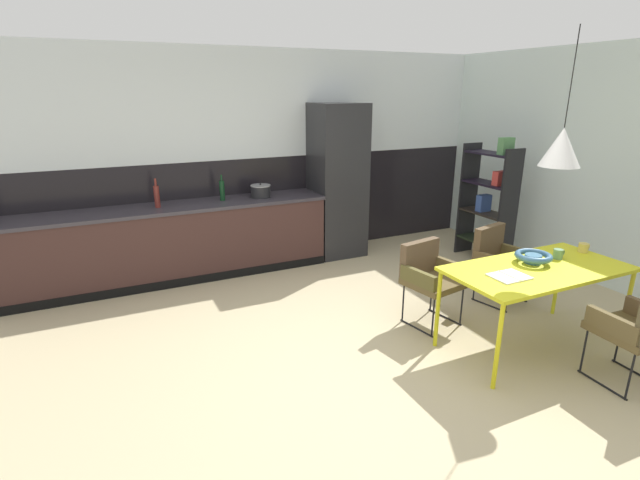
{
  "coord_description": "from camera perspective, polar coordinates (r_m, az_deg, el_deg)",
  "views": [
    {
      "loc": [
        -1.92,
        -2.9,
        2.17
      ],
      "look_at": [
        -0.18,
        0.8,
        0.86
      ],
      "focal_mm": 26.42,
      "sensor_mm": 36.0,
      "label": 1
    }
  ],
  "objects": [
    {
      "name": "ground_plane",
      "position": [
        4.1,
        7.27,
        -14.42
      ],
      "size": [
        8.6,
        8.6,
        0.0
      ],
      "primitive_type": "plane",
      "color": "tan"
    },
    {
      "name": "back_wall_splashback_dark",
      "position": [
        6.37,
        -6.95,
        3.95
      ],
      "size": [
        6.62,
        0.12,
        1.34
      ],
      "primitive_type": "cube",
      "color": "black",
      "rests_on": "ground"
    },
    {
      "name": "back_wall_panel_upper",
      "position": [
        6.19,
        -7.42,
        16.04
      ],
      "size": [
        6.62,
        0.12,
        1.34
      ],
      "primitive_type": "cube",
      "color": "silver",
      "rests_on": "back_wall_splashback_dark"
    },
    {
      "name": "kitchen_counter",
      "position": [
        5.82,
        -17.76,
        -0.37
      ],
      "size": [
        3.78,
        0.63,
        0.89
      ],
      "color": "#3B2421",
      "rests_on": "ground"
    },
    {
      "name": "refrigerator_column",
      "position": [
        6.33,
        2.13,
        7.13
      ],
      "size": [
        0.65,
        0.6,
        2.02
      ],
      "primitive_type": "cube",
      "color": "#232326",
      "rests_on": "ground"
    },
    {
      "name": "dining_table",
      "position": [
        4.4,
        24.86,
        -3.63
      ],
      "size": [
        1.57,
        0.78,
        0.74
      ],
      "color": "gold",
      "rests_on": "ground"
    },
    {
      "name": "armchair_corner_seat",
      "position": [
        5.33,
        20.7,
        -1.77
      ],
      "size": [
        0.57,
        0.57,
        0.8
      ],
      "rotation": [
        0.0,
        0.0,
        3.38
      ],
      "color": "brown",
      "rests_on": "ground"
    },
    {
      "name": "armchair_head_of_table",
      "position": [
        4.62,
        13.01,
        -3.74
      ],
      "size": [
        0.56,
        0.54,
        0.79
      ],
      "rotation": [
        0.0,
        0.0,
        3.32
      ],
      "color": "brown",
      "rests_on": "ground"
    },
    {
      "name": "fruit_bowl",
      "position": [
        4.45,
        24.43,
        -1.85
      ],
      "size": [
        0.31,
        0.31,
        0.09
      ],
      "color": "#33607F",
      "rests_on": "dining_table"
    },
    {
      "name": "open_book",
      "position": [
        4.06,
        21.95,
        -4.11
      ],
      "size": [
        0.29,
        0.24,
        0.02
      ],
      "color": "white",
      "rests_on": "dining_table"
    },
    {
      "name": "mug_tall_blue",
      "position": [
        4.97,
        29.3,
        -0.82
      ],
      "size": [
        0.13,
        0.09,
        0.08
      ],
      "color": "gold",
      "rests_on": "dining_table"
    },
    {
      "name": "mug_wide_latte",
      "position": [
        4.67,
        26.9,
        -1.51
      ],
      "size": [
        0.12,
        0.08,
        0.09
      ],
      "color": "#5B8456",
      "rests_on": "dining_table"
    },
    {
      "name": "cooking_pot",
      "position": [
        5.93,
        -7.2,
        5.9
      ],
      "size": [
        0.25,
        0.25,
        0.18
      ],
      "color": "black",
      "rests_on": "kitchen_counter"
    },
    {
      "name": "bottle_spice_small",
      "position": [
        5.83,
        -11.77,
        5.94
      ],
      "size": [
        0.06,
        0.06,
        0.31
      ],
      "color": "#0F3319",
      "rests_on": "kitchen_counter"
    },
    {
      "name": "bottle_oil_tall",
      "position": [
        5.67,
        -19.16,
        5.07
      ],
      "size": [
        0.06,
        0.06,
        0.33
      ],
      "color": "maroon",
      "rests_on": "kitchen_counter"
    },
    {
      "name": "open_shelf_unit",
      "position": [
        6.47,
        19.77,
        4.88
      ],
      "size": [
        0.3,
        0.75,
        1.62
      ],
      "rotation": [
        0.0,
        0.0,
        -1.57
      ],
      "color": "black",
      "rests_on": "ground"
    },
    {
      "name": "pendant_lamp_over_table_near",
      "position": [
        4.14,
        27.2,
        9.96
      ],
      "size": [
        0.31,
        0.31,
        1.02
      ],
      "color": "black"
    }
  ]
}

